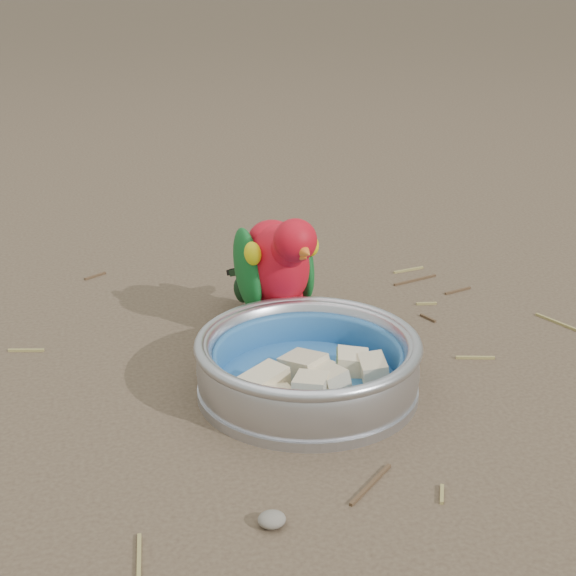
{
  "coord_description": "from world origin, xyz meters",
  "views": [
    {
      "loc": [
        -0.13,
        -0.73,
        0.43
      ],
      "look_at": [
        0.06,
        0.13,
        0.08
      ],
      "focal_mm": 55.0,
      "sensor_mm": 36.0,
      "label": 1
    }
  ],
  "objects": [
    {
      "name": "fruit_wedges",
      "position": [
        0.06,
        0.04,
        0.03
      ],
      "size": [
        0.13,
        0.13,
        0.03
      ],
      "primitive_type": null,
      "color": "beige",
      "rests_on": "food_bowl"
    },
    {
      "name": "ground_debris",
      "position": [
        0.05,
        0.07,
        0.0
      ],
      "size": [
        0.9,
        0.8,
        0.01
      ],
      "primitive_type": null,
      "color": "olive",
      "rests_on": "ground"
    },
    {
      "name": "lory_parrot",
      "position": [
        0.06,
        0.18,
        0.07
      ],
      "size": [
        0.12,
        0.2,
        0.15
      ],
      "primitive_type": null,
      "rotation": [
        0.0,
        0.0,
        -2.93
      ],
      "color": "#AE0A17",
      "rests_on": "ground"
    },
    {
      "name": "food_bowl",
      "position": [
        0.06,
        0.04,
        0.01
      ],
      "size": [
        0.22,
        0.22,
        0.02
      ],
      "primitive_type": "cylinder",
      "color": "#B2B2BA",
      "rests_on": "ground"
    },
    {
      "name": "bowl_wall",
      "position": [
        0.06,
        0.04,
        0.04
      ],
      "size": [
        0.22,
        0.22,
        0.04
      ],
      "primitive_type": null,
      "color": "#B2B2BA",
      "rests_on": "food_bowl"
    },
    {
      "name": "ground",
      "position": [
        0.0,
        0.0,
        0.0
      ],
      "size": [
        60.0,
        60.0,
        0.0
      ],
      "primitive_type": "plane",
      "color": "#4D3D2E"
    }
  ]
}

